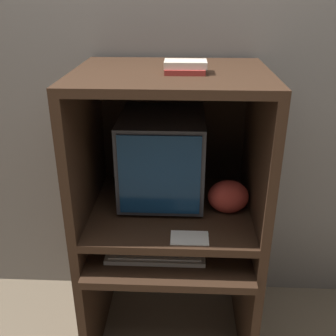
{
  "coord_description": "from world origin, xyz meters",
  "views": [
    {
      "loc": [
        0.06,
        -1.3,
        1.74
      ],
      "look_at": [
        -0.01,
        0.34,
        1.0
      ],
      "focal_mm": 42.0,
      "sensor_mm": 36.0,
      "label": 1
    }
  ],
  "objects_px": {
    "mouse": "(218,253)",
    "snack_bag": "(228,197)",
    "book_stack": "(185,67)",
    "crt_monitor": "(162,157)",
    "keyboard": "(156,253)"
  },
  "relations": [
    {
      "from": "book_stack",
      "to": "mouse",
      "type": "bearing_deg",
      "value": -36.32
    },
    {
      "from": "mouse",
      "to": "snack_bag",
      "type": "bearing_deg",
      "value": 71.43
    },
    {
      "from": "snack_bag",
      "to": "book_stack",
      "type": "xyz_separation_m",
      "value": [
        -0.21,
        -0.02,
        0.59
      ]
    },
    {
      "from": "snack_bag",
      "to": "mouse",
      "type": "bearing_deg",
      "value": -108.57
    },
    {
      "from": "crt_monitor",
      "to": "mouse",
      "type": "height_order",
      "value": "crt_monitor"
    },
    {
      "from": "crt_monitor",
      "to": "keyboard",
      "type": "xyz_separation_m",
      "value": [
        -0.02,
        -0.27,
        -0.36
      ]
    },
    {
      "from": "crt_monitor",
      "to": "mouse",
      "type": "bearing_deg",
      "value": -44.32
    },
    {
      "from": "keyboard",
      "to": "snack_bag",
      "type": "bearing_deg",
      "value": 24.26
    },
    {
      "from": "snack_bag",
      "to": "book_stack",
      "type": "relative_size",
      "value": 1.12
    },
    {
      "from": "book_stack",
      "to": "snack_bag",
      "type": "bearing_deg",
      "value": 4.26
    },
    {
      "from": "crt_monitor",
      "to": "keyboard",
      "type": "bearing_deg",
      "value": -93.56
    },
    {
      "from": "keyboard",
      "to": "mouse",
      "type": "xyz_separation_m",
      "value": [
        0.28,
        0.01,
        0.0
      ]
    },
    {
      "from": "crt_monitor",
      "to": "book_stack",
      "type": "xyz_separation_m",
      "value": [
        0.1,
        -0.14,
        0.45
      ]
    },
    {
      "from": "mouse",
      "to": "snack_bag",
      "type": "distance_m",
      "value": 0.26
    },
    {
      "from": "keyboard",
      "to": "mouse",
      "type": "bearing_deg",
      "value": 2.49
    }
  ]
}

